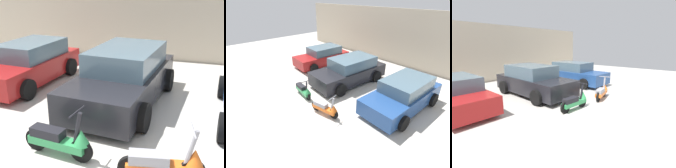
# 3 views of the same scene
# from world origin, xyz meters

# --- Properties ---
(wall_back) EXTENTS (19.60, 0.12, 3.87)m
(wall_back) POSITION_xyz_m (0.00, 8.83, 1.94)
(wall_back) COLOR beige
(wall_back) RESTS_ON ground_plane
(scooter_front_left) EXTENTS (1.46, 0.53, 1.02)m
(scooter_front_left) POSITION_xyz_m (-0.44, 1.09, 0.36)
(scooter_front_left) COLOR black
(scooter_front_left) RESTS_ON ground_plane
(scooter_front_right) EXTENTS (1.43, 0.60, 1.01)m
(scooter_front_right) POSITION_xyz_m (1.54, 0.95, 0.36)
(scooter_front_right) COLOR black
(scooter_front_right) RESTS_ON ground_plane
(car_rear_left) EXTENTS (2.08, 4.01, 1.33)m
(car_rear_left) POSITION_xyz_m (-3.39, 4.59, 0.64)
(car_rear_left) COLOR maroon
(car_rear_left) RESTS_ON ground_plane
(car_rear_center) EXTENTS (2.38, 4.53, 1.50)m
(car_rear_center) POSITION_xyz_m (-0.02, 4.01, 0.72)
(car_rear_center) COLOR black
(car_rear_center) RESTS_ON ground_plane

